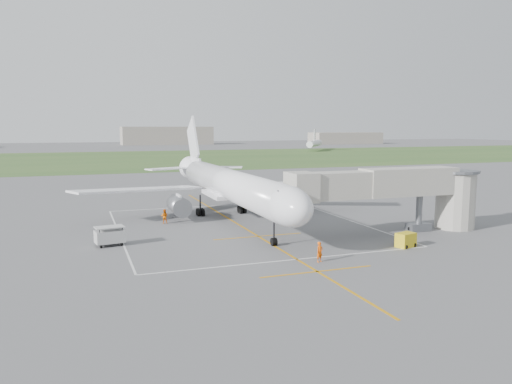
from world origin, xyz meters
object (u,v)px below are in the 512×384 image
object	(u,v)px
baggage_cart	(110,236)
ramp_worker_wing	(164,216)
jet_bridge	(403,190)
gpu_unit	(406,240)
ramp_worker_nose	(320,252)
airliner	(229,185)

from	to	relation	value
baggage_cart	ramp_worker_wing	world-z (taller)	baggage_cart
jet_bridge	ramp_worker_wing	xyz separation A→B (m)	(-23.98, 14.31, -3.87)
gpu_unit	baggage_cart	size ratio (longest dim) A/B	0.71
jet_bridge	baggage_cart	size ratio (longest dim) A/B	7.78
jet_bridge	ramp_worker_nose	distance (m)	16.71
airliner	jet_bridge	xyz separation A→B (m)	(15.72, -14.25, 0.35)
baggage_cart	jet_bridge	bearing A→B (deg)	-17.86
gpu_unit	ramp_worker_wing	world-z (taller)	ramp_worker_wing
ramp_worker_wing	airliner	bearing A→B (deg)	-159.83
ramp_worker_nose	ramp_worker_wing	world-z (taller)	ramp_worker_nose
jet_bridge	ramp_worker_wing	bearing A→B (deg)	149.17
airliner	ramp_worker_wing	xyz separation A→B (m)	(-8.26, 0.06, -3.52)
baggage_cart	ramp_worker_nose	size ratio (longest dim) A/B	1.68
ramp_worker_nose	airliner	bearing A→B (deg)	74.23
airliner	baggage_cart	size ratio (longest dim) A/B	15.54
jet_bridge	ramp_worker_wing	world-z (taller)	jet_bridge
jet_bridge	ramp_worker_wing	distance (m)	28.20
gpu_unit	ramp_worker_nose	xyz separation A→B (m)	(-10.43, -2.02, 0.20)
gpu_unit	jet_bridge	bearing A→B (deg)	41.02
gpu_unit	ramp_worker_nose	world-z (taller)	ramp_worker_nose
ramp_worker_nose	ramp_worker_wing	distance (m)	24.29
ramp_worker_wing	gpu_unit	bearing A→B (deg)	155.60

